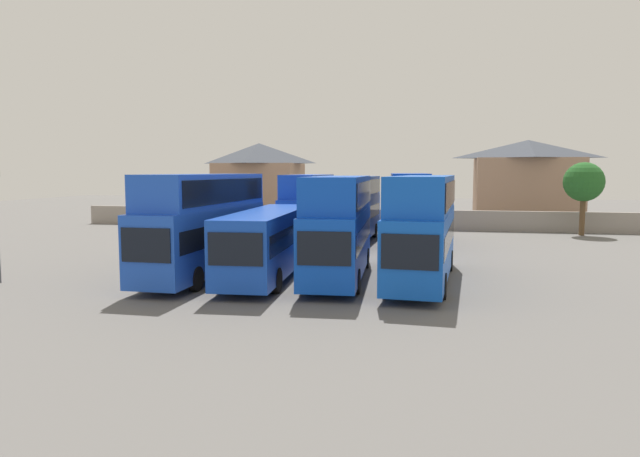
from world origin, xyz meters
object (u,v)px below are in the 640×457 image
object	(u,v)px
bus_7	(409,204)
bus_2	(269,239)
bus_4	(423,223)
tree_left_of_lot	(584,182)
bus_3	(339,222)
house_terrace_centre	(527,181)
house_terrace_left	(259,180)
bus_5	(308,204)
bus_1	(205,219)
bus_6	(352,205)

from	to	relation	value
bus_7	bus_2	bearing A→B (deg)	-26.98
bus_4	tree_left_of_lot	xyz separation A→B (m)	(12.47, 22.85, 1.52)
bus_3	house_terrace_centre	xyz separation A→B (m)	(13.90, 34.95, 1.49)
house_terrace_left	bus_2	bearing A→B (deg)	-71.94
house_terrace_left	house_terrace_centre	world-z (taller)	house_terrace_centre
house_terrace_left	bus_5	bearing A→B (deg)	-63.08
tree_left_of_lot	bus_5	bearing A→B (deg)	-159.28
bus_4	house_terrace_left	size ratio (longest dim) A/B	1.23
bus_1	bus_7	size ratio (longest dim) A/B	1.12
bus_3	bus_6	world-z (taller)	bus_3
bus_6	bus_1	bearing A→B (deg)	-17.23
bus_6	bus_7	size ratio (longest dim) A/B	1.15
bus_1	tree_left_of_lot	world-z (taller)	tree_left_of_lot
bus_6	house_terrace_centre	bearing A→B (deg)	145.24
bus_2	bus_7	distance (m)	16.40
bus_7	house_terrace_centre	distance (m)	23.04
bus_1	bus_7	xyz separation A→B (m)	(9.44, 15.32, -0.01)
bus_5	house_terrace_centre	size ratio (longest dim) A/B	0.98
bus_7	tree_left_of_lot	distance (m)	16.01
bus_3	tree_left_of_lot	bearing A→B (deg)	140.96
bus_4	tree_left_of_lot	distance (m)	26.08
house_terrace_centre	house_terrace_left	bearing A→B (deg)	-179.11
bus_5	tree_left_of_lot	bearing A→B (deg)	108.75
bus_3	house_terrace_left	xyz separation A→B (m)	(-14.83, 34.51, 1.46)
bus_1	bus_5	size ratio (longest dim) A/B	1.09
bus_4	tree_left_of_lot	bearing A→B (deg)	155.13
bus_3	house_terrace_centre	world-z (taller)	house_terrace_centre
bus_1	bus_7	bearing A→B (deg)	149.21
house_terrace_left	bus_6	bearing A→B (deg)	-56.00
tree_left_of_lot	bus_1	bearing A→B (deg)	-134.95
bus_6	bus_4	bearing A→B (deg)	22.66
bus_6	house_terrace_centre	distance (m)	25.50
bus_3	bus_6	size ratio (longest dim) A/B	0.91
bus_2	tree_left_of_lot	distance (m)	30.67
bus_6	house_terrace_left	world-z (taller)	house_terrace_left
bus_2	bus_5	bearing A→B (deg)	-178.35
bus_6	house_terrace_centre	world-z (taller)	house_terrace_centre
bus_3	tree_left_of_lot	size ratio (longest dim) A/B	1.81
bus_5	house_terrace_left	xyz separation A→B (m)	(-10.01, 19.72, 1.47)
house_terrace_centre	bus_7	bearing A→B (deg)	-119.17
bus_5	tree_left_of_lot	distance (m)	22.84
bus_1	bus_3	world-z (taller)	bus_1
house_terrace_left	tree_left_of_lot	world-z (taller)	house_terrace_left
bus_4	house_terrace_centre	xyz separation A→B (m)	(9.87, 34.96, 1.48)
bus_2	house_terrace_centre	distance (m)	39.37
bus_7	house_terrace_centre	size ratio (longest dim) A/B	0.96
bus_4	bus_5	size ratio (longest dim) A/B	1.07
tree_left_of_lot	bus_4	bearing A→B (deg)	-118.62
house_terrace_left	bus_4	bearing A→B (deg)	-61.35
bus_5	house_terrace_left	distance (m)	22.17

